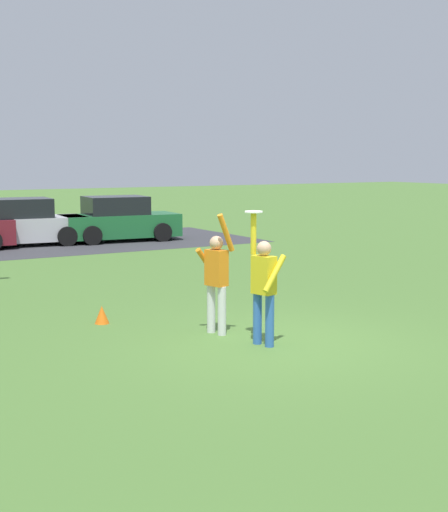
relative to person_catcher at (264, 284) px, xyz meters
name	(u,v)px	position (x,y,z in m)	size (l,w,h in m)	color
ground_plane	(277,343)	(0.28, 0.02, -0.98)	(120.00, 120.00, 0.00)	#4C7533
person_catcher	(264,284)	(0.00, 0.00, 0.00)	(0.49, 0.58, 2.08)	#3366B7
person_defender	(216,276)	(-0.25, 1.04, 0.00)	(0.53, 0.61, 2.04)	silver
frisbee_disc	(254,212)	(-0.05, 0.22, 1.11)	(0.28, 0.28, 0.02)	white
parked_car_silver	(22,224)	(0.48, 15.35, -0.25)	(4.24, 2.31, 1.59)	#BCBCC1
parked_car_green	(119,220)	(3.83, 14.94, -0.25)	(4.24, 2.31, 1.59)	#1E6633
parking_strip	(35,245)	(0.82, 15.01, -0.98)	(15.24, 6.40, 0.01)	#38383D
field_cone_orange	(102,315)	(-1.61, 2.75, -0.82)	(0.26, 0.26, 0.32)	orange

